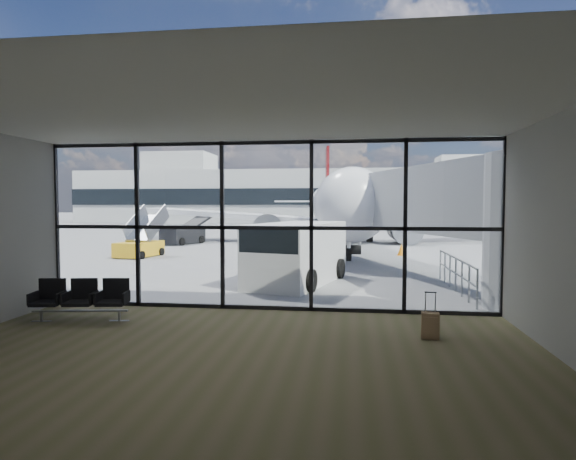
% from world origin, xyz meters
% --- Properties ---
extents(ground, '(220.00, 220.00, 0.00)m').
position_xyz_m(ground, '(0.00, 40.00, 0.00)').
color(ground, slate).
rests_on(ground, ground).
extents(lounge_shell, '(12.02, 8.01, 4.51)m').
position_xyz_m(lounge_shell, '(0.00, -4.80, 2.65)').
color(lounge_shell, brown).
rests_on(lounge_shell, ground).
extents(glass_curtain_wall, '(12.10, 0.12, 4.50)m').
position_xyz_m(glass_curtain_wall, '(0.00, 0.00, 2.25)').
color(glass_curtain_wall, white).
rests_on(glass_curtain_wall, ground).
extents(jet_bridge, '(8.00, 16.50, 4.33)m').
position_xyz_m(jet_bridge, '(4.90, 7.07, 2.76)').
color(jet_bridge, '#A2A4A7').
rests_on(jet_bridge, ground).
extents(apron_railing, '(0.06, 5.46, 1.11)m').
position_xyz_m(apron_railing, '(5.60, 3.50, 0.72)').
color(apron_railing, gray).
rests_on(apron_railing, ground).
extents(far_terminal, '(80.00, 12.20, 11.00)m').
position_xyz_m(far_terminal, '(-0.59, 61.97, 4.21)').
color(far_terminal, beige).
rests_on(far_terminal, ground).
extents(tree_0, '(4.95, 4.95, 7.12)m').
position_xyz_m(tree_0, '(-45.00, 72.00, 4.63)').
color(tree_0, '#382619').
rests_on(tree_0, ground).
extents(tree_1, '(5.61, 5.61, 8.07)m').
position_xyz_m(tree_1, '(-39.00, 72.00, 5.25)').
color(tree_1, '#382619').
rests_on(tree_1, ground).
extents(tree_2, '(6.27, 6.27, 9.03)m').
position_xyz_m(tree_2, '(-33.00, 72.00, 5.88)').
color(tree_2, '#382619').
rests_on(tree_2, ground).
extents(tree_3, '(4.95, 4.95, 7.12)m').
position_xyz_m(tree_3, '(-27.00, 72.00, 4.63)').
color(tree_3, '#382619').
rests_on(tree_3, ground).
extents(tree_4, '(5.61, 5.61, 8.07)m').
position_xyz_m(tree_4, '(-21.00, 72.00, 5.25)').
color(tree_4, '#382619').
rests_on(tree_4, ground).
extents(tree_5, '(6.27, 6.27, 9.03)m').
position_xyz_m(tree_5, '(-15.00, 72.00, 5.88)').
color(tree_5, '#382619').
rests_on(tree_5, ground).
extents(seating_row, '(2.26, 0.96, 1.01)m').
position_xyz_m(seating_row, '(-4.24, -1.74, 0.56)').
color(seating_row, gray).
rests_on(seating_row, ground).
extents(suitcase, '(0.39, 0.30, 0.98)m').
position_xyz_m(suitcase, '(3.88, -2.35, 0.30)').
color(suitcase, '#967654').
rests_on(suitcase, ground).
extents(airliner, '(30.21, 35.08, 9.04)m').
position_xyz_m(airliner, '(0.93, 24.99, 2.75)').
color(airliner, white).
rests_on(airliner, ground).
extents(service_van, '(3.40, 5.35, 2.16)m').
position_xyz_m(service_van, '(0.28, 4.43, 1.11)').
color(service_van, silver).
rests_on(service_van, ground).
extents(belt_loader, '(2.77, 4.61, 2.01)m').
position_xyz_m(belt_loader, '(-9.71, 20.70, 0.68)').
color(belt_loader, black).
rests_on(belt_loader, ground).
extents(mobile_stairs, '(2.06, 3.38, 2.25)m').
position_xyz_m(mobile_stairs, '(-9.15, 12.18, 0.54)').
color(mobile_stairs, gold).
rests_on(mobile_stairs, ground).
extents(traffic_cone_a, '(0.48, 0.48, 0.68)m').
position_xyz_m(traffic_cone_a, '(0.03, 13.92, 0.32)').
color(traffic_cone_a, '#E1570B').
rests_on(traffic_cone_a, ground).
extents(traffic_cone_b, '(0.45, 0.45, 0.65)m').
position_xyz_m(traffic_cone_b, '(1.65, 10.51, 0.31)').
color(traffic_cone_b, orange).
rests_on(traffic_cone_b, ground).
extents(traffic_cone_c, '(0.46, 0.46, 0.65)m').
position_xyz_m(traffic_cone_c, '(5.00, 14.62, 0.31)').
color(traffic_cone_c, orange).
rests_on(traffic_cone_c, ground).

